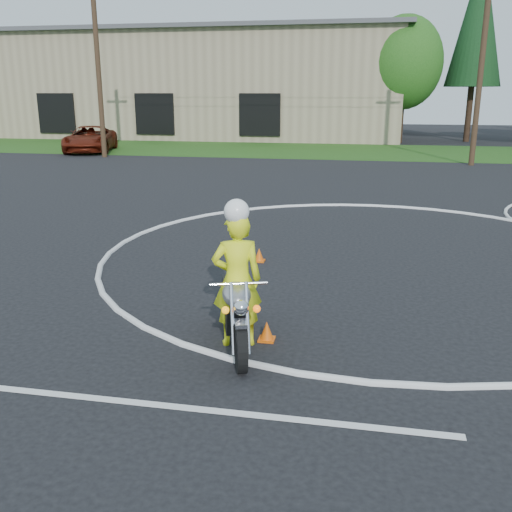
# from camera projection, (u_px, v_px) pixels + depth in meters

# --- Properties ---
(ground) EXTENTS (120.00, 120.00, 0.00)m
(ground) POSITION_uv_depth(u_px,v_px,m) (371.00, 302.00, 10.09)
(ground) COLOR black
(ground) RESTS_ON ground
(grass_strip) EXTENTS (120.00, 10.00, 0.02)m
(grass_strip) POSITION_uv_depth(u_px,v_px,m) (371.00, 152.00, 35.56)
(grass_strip) COLOR #1E4714
(grass_strip) RESTS_ON ground
(course_markings) EXTENTS (19.05, 19.05, 0.12)m
(course_markings) POSITION_uv_depth(u_px,v_px,m) (462.00, 246.00, 13.80)
(course_markings) COLOR silver
(course_markings) RESTS_ON ground
(primary_motorcycle) EXTENTS (0.94, 2.17, 1.17)m
(primary_motorcycle) POSITION_uv_depth(u_px,v_px,m) (236.00, 311.00, 8.16)
(primary_motorcycle) COLOR black
(primary_motorcycle) RESTS_ON ground
(rider_primary_grp) EXTENTS (0.83, 0.67, 2.18)m
(rider_primary_grp) POSITION_uv_depth(u_px,v_px,m) (237.00, 276.00, 8.16)
(rider_primary_grp) COLOR #F4FF1A
(rider_primary_grp) RESTS_ON ground
(pickup_grp) EXTENTS (4.03, 6.13, 1.57)m
(pickup_grp) POSITION_uv_depth(u_px,v_px,m) (90.00, 139.00, 35.29)
(pickup_grp) COLOR #59170A
(pickup_grp) RESTS_ON ground
(warehouse) EXTENTS (41.00, 17.00, 8.30)m
(warehouse) POSITION_uv_depth(u_px,v_px,m) (165.00, 85.00, 49.96)
(warehouse) COLOR tan
(warehouse) RESTS_ON ground
(utility_poles) EXTENTS (41.60, 1.12, 10.00)m
(utility_poles) POSITION_uv_depth(u_px,v_px,m) (482.00, 57.00, 27.55)
(utility_poles) COLOR #473321
(utility_poles) RESTS_ON ground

